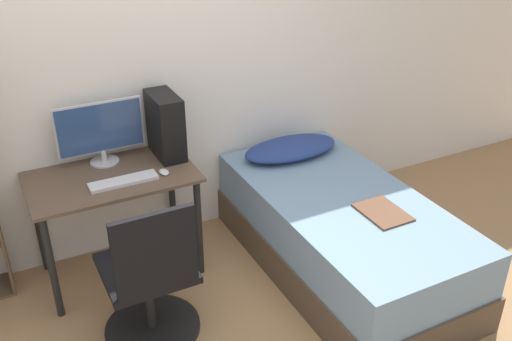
{
  "coord_description": "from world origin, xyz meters",
  "views": [
    {
      "loc": [
        -0.96,
        -1.94,
        2.39
      ],
      "look_at": [
        0.45,
        0.8,
        0.75
      ],
      "focal_mm": 40.0,
      "sensor_mm": 36.0,
      "label": 1
    }
  ],
  "objects_px": {
    "keyboard": "(123,181)",
    "office_chair": "(151,287)",
    "pc_tower": "(165,125)",
    "bed": "(341,233)",
    "monitor": "(100,130)"
  },
  "relations": [
    {
      "from": "keyboard",
      "to": "office_chair",
      "type": "bearing_deg",
      "value": -94.59
    },
    {
      "from": "office_chair",
      "to": "pc_tower",
      "type": "relative_size",
      "value": 2.21
    },
    {
      "from": "bed",
      "to": "office_chair",
      "type": "bearing_deg",
      "value": -177.55
    },
    {
      "from": "keyboard",
      "to": "pc_tower",
      "type": "relative_size",
      "value": 0.98
    },
    {
      "from": "monitor",
      "to": "keyboard",
      "type": "height_order",
      "value": "monitor"
    },
    {
      "from": "office_chair",
      "to": "keyboard",
      "type": "relative_size",
      "value": 2.25
    },
    {
      "from": "keyboard",
      "to": "pc_tower",
      "type": "height_order",
      "value": "pc_tower"
    },
    {
      "from": "bed",
      "to": "pc_tower",
      "type": "bearing_deg",
      "value": 140.2
    },
    {
      "from": "monitor",
      "to": "pc_tower",
      "type": "distance_m",
      "value": 0.4
    },
    {
      "from": "monitor",
      "to": "office_chair",
      "type": "bearing_deg",
      "value": -90.78
    },
    {
      "from": "bed",
      "to": "monitor",
      "type": "distance_m",
      "value": 1.68
    },
    {
      "from": "monitor",
      "to": "pc_tower",
      "type": "bearing_deg",
      "value": -11.86
    },
    {
      "from": "keyboard",
      "to": "pc_tower",
      "type": "distance_m",
      "value": 0.48
    },
    {
      "from": "bed",
      "to": "keyboard",
      "type": "distance_m",
      "value": 1.44
    },
    {
      "from": "keyboard",
      "to": "bed",
      "type": "bearing_deg",
      "value": -22.0
    }
  ]
}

